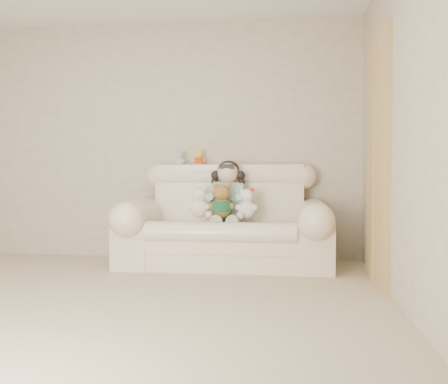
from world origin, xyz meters
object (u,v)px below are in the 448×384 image
sofa (225,215)px  seated_child (228,191)px  white_cat (246,200)px  brown_teddy (222,197)px  cream_teddy (200,199)px

sofa → seated_child: size_ratio=3.19×
sofa → white_cat: (0.22, -0.11, 0.16)m
brown_teddy → white_cat: bearing=18.2°
seated_child → white_cat: size_ratio=1.91×
sofa → white_cat: bearing=-26.4°
seated_child → white_cat: (0.21, -0.19, -0.08)m
sofa → brown_teddy: bearing=-96.4°
white_cat → cream_teddy: cream_teddy is taller
brown_teddy → cream_teddy: size_ratio=1.10×
brown_teddy → cream_teddy: 0.23m
seated_child → cream_teddy: bearing=-151.1°
sofa → seated_child: seated_child is taller
seated_child → cream_teddy: seated_child is taller
brown_teddy → seated_child: bearing=91.7°
sofa → white_cat: sofa is taller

